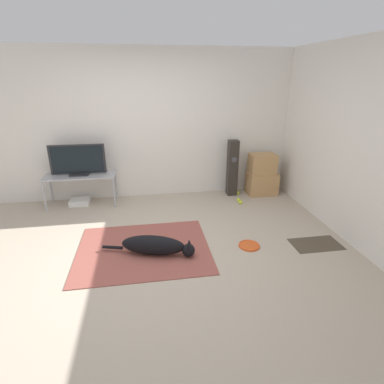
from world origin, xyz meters
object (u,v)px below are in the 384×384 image
(cardboard_box_lower, at_px, (262,183))
(tennis_ball_by_boxes, at_px, (239,200))
(frisbee, at_px, (249,245))
(cardboard_box_upper, at_px, (262,164))
(dog, at_px, (156,246))
(tv_stand, at_px, (80,179))
(tennis_ball_near_speaker, at_px, (240,202))
(tv, at_px, (78,160))
(tennis_ball_loose_on_carpet, at_px, (238,193))
(game_console, at_px, (80,202))
(floor_speaker, at_px, (232,168))

(cardboard_box_lower, xyz_separation_m, tennis_ball_by_boxes, (-0.54, -0.32, -0.17))
(frisbee, xyz_separation_m, cardboard_box_lower, (0.86, 1.78, 0.19))
(cardboard_box_upper, distance_m, tennis_ball_by_boxes, 0.82)
(dog, xyz_separation_m, tennis_ball_by_boxes, (1.53, 1.47, -0.10))
(dog, relative_size, tv_stand, 0.98)
(tennis_ball_near_speaker, bearing_deg, dog, -138.32)
(frisbee, distance_m, tv_stand, 3.00)
(tennis_ball_near_speaker, bearing_deg, frisbee, -103.11)
(frisbee, bearing_deg, tv_stand, 143.43)
(cardboard_box_lower, xyz_separation_m, tv_stand, (-3.23, -0.02, 0.28))
(dog, relative_size, tv, 1.29)
(tennis_ball_loose_on_carpet, relative_size, game_console, 0.20)
(frisbee, xyz_separation_m, tennis_ball_loose_on_carpet, (0.40, 1.80, 0.02))
(cardboard_box_upper, relative_size, tennis_ball_by_boxes, 7.08)
(tennis_ball_by_boxes, bearing_deg, dog, -136.15)
(floor_speaker, xyz_separation_m, game_console, (-2.74, -0.03, -0.47))
(tennis_ball_loose_on_carpet, bearing_deg, tv, -179.39)
(frisbee, height_order, tv_stand, tv_stand)
(tv, bearing_deg, cardboard_box_upper, 0.26)
(dog, bearing_deg, tennis_ball_loose_on_carpet, 48.12)
(frisbee, relative_size, cardboard_box_lower, 0.51)
(game_console, bearing_deg, floor_speaker, 0.68)
(tennis_ball_near_speaker, bearing_deg, tennis_ball_loose_on_carpet, 78.89)
(tennis_ball_loose_on_carpet, distance_m, game_console, 2.85)
(game_console, bearing_deg, tennis_ball_by_boxes, -6.97)
(dog, xyz_separation_m, floor_speaker, (1.50, 1.84, 0.38))
(dog, bearing_deg, tennis_ball_by_boxes, 43.85)
(floor_speaker, bearing_deg, cardboard_box_upper, -5.59)
(dog, height_order, cardboard_box_upper, cardboard_box_upper)
(tennis_ball_by_boxes, xyz_separation_m, tennis_ball_near_speaker, (-0.00, -0.11, 0.00))
(frisbee, relative_size, cardboard_box_upper, 0.59)
(tv, xyz_separation_m, tennis_ball_loose_on_carpet, (2.78, 0.03, -0.76))
(tennis_ball_by_boxes, height_order, game_console, game_console)
(tennis_ball_by_boxes, bearing_deg, cardboard_box_lower, 30.68)
(cardboard_box_lower, distance_m, tv_stand, 3.25)
(tv, bearing_deg, frisbee, -36.62)
(tv, height_order, tennis_ball_by_boxes, tv)
(tv_stand, height_order, tennis_ball_loose_on_carpet, tv_stand)
(tennis_ball_near_speaker, xyz_separation_m, game_console, (-2.77, 0.45, 0.01))
(cardboard_box_lower, height_order, tennis_ball_loose_on_carpet, cardboard_box_lower)
(dog, height_order, cardboard_box_lower, cardboard_box_lower)
(cardboard_box_lower, height_order, game_console, cardboard_box_lower)
(frisbee, distance_m, floor_speaker, 1.92)
(cardboard_box_lower, relative_size, game_console, 1.67)
(tennis_ball_by_boxes, height_order, tennis_ball_loose_on_carpet, same)
(tv_stand, distance_m, tennis_ball_loose_on_carpet, 2.82)
(cardboard_box_upper, bearing_deg, tennis_ball_by_boxes, -148.60)
(floor_speaker, distance_m, tennis_ball_near_speaker, 0.68)
(tv, height_order, game_console, tv)
(cardboard_box_upper, xyz_separation_m, tennis_ball_by_boxes, (-0.52, -0.32, -0.55))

